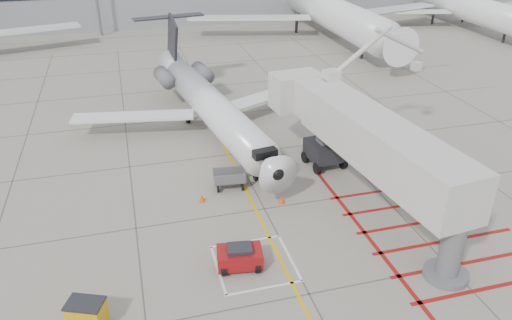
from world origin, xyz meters
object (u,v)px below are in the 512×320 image
object	(u,v)px
pushback_tug	(240,256)
jet_bridge	(379,153)
spill_bin	(87,314)
regional_jet	(221,99)

from	to	relation	value
pushback_tug	jet_bridge	bearing A→B (deg)	27.16
pushback_tug	spill_bin	xyz separation A→B (m)	(-7.71, -2.18, 0.00)
jet_bridge	pushback_tug	size ratio (longest dim) A/B	8.43
regional_jet	pushback_tug	size ratio (longest dim) A/B	12.04
jet_bridge	spill_bin	xyz separation A→B (m)	(-17.12, -5.41, -3.32)
spill_bin	regional_jet	bearing A→B (deg)	83.31
regional_jet	spill_bin	bearing A→B (deg)	-128.01
jet_bridge	pushback_tug	distance (m)	10.49
pushback_tug	spill_bin	distance (m)	8.02
pushback_tug	spill_bin	bearing A→B (deg)	-156.04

